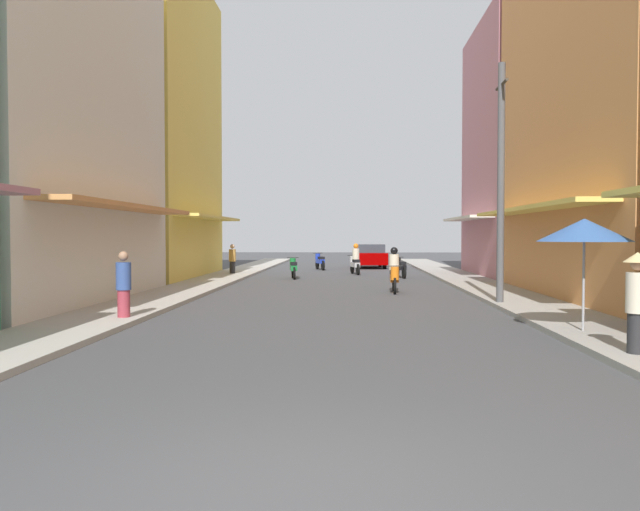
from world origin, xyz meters
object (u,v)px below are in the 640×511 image
at_px(motorbike_blue, 320,261).
at_px(parked_car, 370,256).
at_px(motorbike_green, 293,268).
at_px(vendor_umbrella, 584,230).
at_px(pedestrian_foreground, 232,260).
at_px(pedestrian_far, 637,300).
at_px(motorbike_orange, 394,272).
at_px(motorbike_silver, 355,261).
at_px(pedestrian_midway, 124,287).
at_px(utility_pole, 501,182).
at_px(motorbike_black, 400,267).

bearing_deg(motorbike_blue, parked_car, 38.97).
distance_m(motorbike_green, vendor_umbrella, 17.93).
distance_m(motorbike_blue, vendor_umbrella, 24.69).
xyz_separation_m(motorbike_green, pedestrian_foreground, (-3.18, 1.88, 0.27)).
height_order(pedestrian_far, vendor_umbrella, vendor_umbrella).
bearing_deg(motorbike_orange, vendor_umbrella, -72.17).
relative_size(motorbike_silver, pedestrian_midway, 1.10).
xyz_separation_m(motorbike_green, parked_car, (3.84, 9.86, 0.24)).
distance_m(motorbike_silver, vendor_umbrella, 20.10).
distance_m(motorbike_green, motorbike_orange, 8.08).
height_order(motorbike_silver, utility_pole, utility_pole).
distance_m(motorbike_silver, parked_car, 6.71).
bearing_deg(motorbike_blue, utility_pole, -72.23).
xyz_separation_m(motorbike_blue, motorbike_orange, (3.27, -14.40, 0.20)).
xyz_separation_m(motorbike_green, motorbike_orange, (4.13, -6.94, 0.20)).
bearing_deg(motorbike_black, vendor_umbrella, -82.68).
distance_m(motorbike_orange, pedestrian_foreground, 11.46).
bearing_deg(motorbike_orange, pedestrian_midway, -130.52).
distance_m(motorbike_silver, motorbike_black, 3.20).
bearing_deg(parked_car, motorbike_orange, -88.99).
bearing_deg(pedestrian_foreground, pedestrian_midway, -87.90).
bearing_deg(motorbike_blue, pedestrian_foreground, -125.95).
bearing_deg(pedestrian_midway, motorbike_blue, 81.23).
relative_size(parked_car, pedestrian_far, 2.44).
bearing_deg(motorbike_green, motorbike_blue, 83.38).
xyz_separation_m(parked_car, pedestrian_midway, (-6.40, -24.64, 0.07)).
distance_m(motorbike_blue, pedestrian_foreground, 6.89).
relative_size(motorbike_green, motorbike_black, 1.00).
bearing_deg(motorbike_orange, motorbike_black, 83.92).
bearing_deg(pedestrian_midway, motorbike_green, 80.15).
relative_size(motorbike_silver, pedestrian_foreground, 1.15).
bearing_deg(pedestrian_midway, motorbike_orange, 49.48).
height_order(pedestrian_foreground, pedestrian_far, pedestrian_far).
xyz_separation_m(motorbike_blue, pedestrian_far, (6.26, -26.22, 0.47)).
xyz_separation_m(motorbike_orange, pedestrian_midway, (-6.70, -7.84, 0.11)).
relative_size(motorbike_green, pedestrian_far, 1.05).
distance_m(motorbike_black, vendor_umbrella, 17.38).
bearing_deg(utility_pole, motorbike_green, 121.59).
relative_size(pedestrian_far, utility_pole, 0.25).
distance_m(motorbike_black, motorbike_orange, 7.80).
distance_m(motorbike_green, pedestrian_far, 20.08).
bearing_deg(motorbike_green, pedestrian_midway, -99.85).
bearing_deg(motorbike_orange, parked_car, 91.01).
height_order(motorbike_green, vendor_umbrella, vendor_umbrella).
height_order(motorbike_blue, utility_pole, utility_pole).
relative_size(motorbike_black, pedestrian_far, 1.04).
height_order(motorbike_blue, pedestrian_foreground, pedestrian_foreground).
height_order(motorbike_orange, pedestrian_midway, pedestrian_midway).
distance_m(motorbike_silver, pedestrian_midway, 18.80).
height_order(motorbike_black, parked_car, parked_car).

